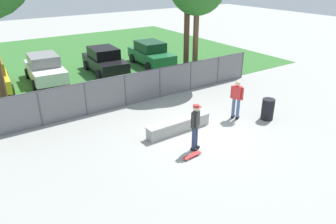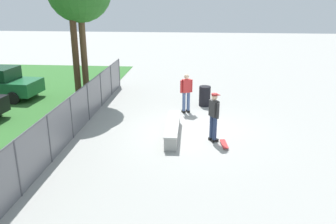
{
  "view_description": "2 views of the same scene",
  "coord_description": "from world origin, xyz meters",
  "px_view_note": "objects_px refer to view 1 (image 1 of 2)",
  "views": [
    {
      "loc": [
        -7.67,
        -9.0,
        6.32
      ],
      "look_at": [
        -0.8,
        1.11,
        0.86
      ],
      "focal_mm": 34.21,
      "sensor_mm": 36.0,
      "label": 1
    },
    {
      "loc": [
        -13.12,
        -0.15,
        5.19
      ],
      "look_at": [
        -0.08,
        0.99,
        0.84
      ],
      "focal_mm": 37.51,
      "sensor_mm": 36.0,
      "label": 2
    }
  ],
  "objects_px": {
    "concrete_ledge": "(179,126)",
    "skateboard": "(192,155)",
    "car_white": "(45,68)",
    "car_green": "(151,53)",
    "car_black": "(105,60)",
    "skateboarder": "(195,125)",
    "trash_bin": "(268,109)",
    "bystander": "(237,98)"
  },
  "relations": [
    {
      "from": "skateboarder",
      "to": "car_green",
      "type": "bearing_deg",
      "value": 66.48
    },
    {
      "from": "concrete_ledge",
      "to": "car_green",
      "type": "xyz_separation_m",
      "value": [
        4.45,
        9.53,
        0.56
      ]
    },
    {
      "from": "car_white",
      "to": "skateboarder",
      "type": "bearing_deg",
      "value": -77.91
    },
    {
      "from": "trash_bin",
      "to": "car_black",
      "type": "bearing_deg",
      "value": 106.13
    },
    {
      "from": "car_black",
      "to": "trash_bin",
      "type": "bearing_deg",
      "value": -73.87
    },
    {
      "from": "car_black",
      "to": "car_green",
      "type": "relative_size",
      "value": 1.0
    },
    {
      "from": "bystander",
      "to": "concrete_ledge",
      "type": "bearing_deg",
      "value": 172.1
    },
    {
      "from": "car_green",
      "to": "bystander",
      "type": "relative_size",
      "value": 2.37
    },
    {
      "from": "concrete_ledge",
      "to": "car_green",
      "type": "height_order",
      "value": "car_green"
    },
    {
      "from": "car_green",
      "to": "trash_bin",
      "type": "xyz_separation_m",
      "value": [
        -0.37,
        -10.81,
        -0.35
      ]
    },
    {
      "from": "skateboarder",
      "to": "car_green",
      "type": "relative_size",
      "value": 0.43
    },
    {
      "from": "skateboard",
      "to": "trash_bin",
      "type": "bearing_deg",
      "value": 7.63
    },
    {
      "from": "concrete_ledge",
      "to": "skateboard",
      "type": "xyz_separation_m",
      "value": [
        -0.8,
        -1.93,
        -0.2
      ]
    },
    {
      "from": "skateboard",
      "to": "bystander",
      "type": "distance_m",
      "value": 4.13
    },
    {
      "from": "car_white",
      "to": "car_green",
      "type": "relative_size",
      "value": 1.0
    },
    {
      "from": "concrete_ledge",
      "to": "car_black",
      "type": "distance_m",
      "value": 9.69
    },
    {
      "from": "concrete_ledge",
      "to": "trash_bin",
      "type": "bearing_deg",
      "value": -17.4
    },
    {
      "from": "car_white",
      "to": "bystander",
      "type": "distance_m",
      "value": 11.83
    },
    {
      "from": "skateboarder",
      "to": "trash_bin",
      "type": "xyz_separation_m",
      "value": [
        4.45,
        0.26,
        -0.54
      ]
    },
    {
      "from": "bystander",
      "to": "trash_bin",
      "type": "relative_size",
      "value": 1.86
    },
    {
      "from": "car_black",
      "to": "concrete_ledge",
      "type": "bearing_deg",
      "value": -95.5
    },
    {
      "from": "car_green",
      "to": "bystander",
      "type": "xyz_separation_m",
      "value": [
        -1.53,
        -9.94,
        0.17
      ]
    },
    {
      "from": "skateboard",
      "to": "car_white",
      "type": "height_order",
      "value": "car_white"
    },
    {
      "from": "car_black",
      "to": "trash_bin",
      "type": "xyz_separation_m",
      "value": [
        3.15,
        -10.9,
        -0.35
      ]
    },
    {
      "from": "car_white",
      "to": "car_black",
      "type": "height_order",
      "value": "same"
    },
    {
      "from": "skateboarder",
      "to": "bystander",
      "type": "height_order",
      "value": "skateboarder"
    },
    {
      "from": "concrete_ledge",
      "to": "car_black",
      "type": "bearing_deg",
      "value": 84.5
    },
    {
      "from": "car_green",
      "to": "concrete_ledge",
      "type": "bearing_deg",
      "value": -115.0
    },
    {
      "from": "car_white",
      "to": "bystander",
      "type": "relative_size",
      "value": 2.37
    },
    {
      "from": "car_green",
      "to": "bystander",
      "type": "distance_m",
      "value": 10.06
    },
    {
      "from": "car_black",
      "to": "skateboard",
      "type": "bearing_deg",
      "value": -98.5
    },
    {
      "from": "concrete_ledge",
      "to": "bystander",
      "type": "bearing_deg",
      "value": -7.9
    },
    {
      "from": "skateboard",
      "to": "bystander",
      "type": "relative_size",
      "value": 0.45
    },
    {
      "from": "concrete_ledge",
      "to": "bystander",
      "type": "distance_m",
      "value": 3.04
    },
    {
      "from": "car_white",
      "to": "car_green",
      "type": "height_order",
      "value": "same"
    },
    {
      "from": "car_black",
      "to": "skateboarder",
      "type": "bearing_deg",
      "value": -96.64
    },
    {
      "from": "car_white",
      "to": "car_green",
      "type": "xyz_separation_m",
      "value": [
        7.28,
        -0.4,
        0.0
      ]
    },
    {
      "from": "skateboarder",
      "to": "skateboard",
      "type": "distance_m",
      "value": 1.12
    },
    {
      "from": "skateboarder",
      "to": "bystander",
      "type": "bearing_deg",
      "value": 19.0
    },
    {
      "from": "skateboarder",
      "to": "trash_bin",
      "type": "height_order",
      "value": "skateboarder"
    },
    {
      "from": "car_green",
      "to": "bystander",
      "type": "bearing_deg",
      "value": -98.74
    },
    {
      "from": "car_black",
      "to": "trash_bin",
      "type": "height_order",
      "value": "car_black"
    }
  ]
}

